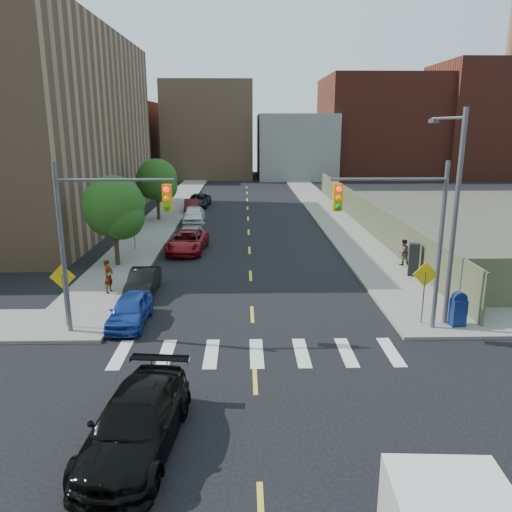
{
  "coord_description": "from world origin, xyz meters",
  "views": [
    {
      "loc": [
        -0.33,
        -13.2,
        8.31
      ],
      "look_at": [
        0.24,
        10.82,
        2.0
      ],
      "focal_mm": 35.0,
      "sensor_mm": 36.0,
      "label": 1
    }
  ],
  "objects_px": {
    "mailbox": "(458,309)",
    "parked_car_white": "(194,215)",
    "parked_car_red": "(187,242)",
    "parked_car_blue": "(130,310)",
    "pedestrian_east": "(403,252)",
    "parked_car_maroon": "(192,206)",
    "black_sedan": "(136,423)",
    "pedestrian_west": "(109,276)",
    "parked_car_grey": "(198,200)",
    "parked_car_silver": "(189,237)",
    "payphone": "(414,260)",
    "parked_car_black": "(143,282)"
  },
  "relations": [
    {
      "from": "parked_car_white",
      "to": "parked_car_silver",
      "type": "bearing_deg",
      "value": -88.19
    },
    {
      "from": "parked_car_red",
      "to": "parked_car_white",
      "type": "height_order",
      "value": "parked_car_white"
    },
    {
      "from": "parked_car_black",
      "to": "parked_car_grey",
      "type": "height_order",
      "value": "parked_car_grey"
    },
    {
      "from": "parked_car_red",
      "to": "payphone",
      "type": "relative_size",
      "value": 2.74
    },
    {
      "from": "parked_car_maroon",
      "to": "black_sedan",
      "type": "distance_m",
      "value": 36.98
    },
    {
      "from": "mailbox",
      "to": "parked_car_white",
      "type": "bearing_deg",
      "value": 113.75
    },
    {
      "from": "pedestrian_east",
      "to": "parked_car_white",
      "type": "bearing_deg",
      "value": -60.98
    },
    {
      "from": "parked_car_white",
      "to": "parked_car_red",
      "type": "bearing_deg",
      "value": -88.65
    },
    {
      "from": "parked_car_blue",
      "to": "mailbox",
      "type": "xyz_separation_m",
      "value": [
        13.85,
        -0.83,
        0.23
      ]
    },
    {
      "from": "parked_car_grey",
      "to": "payphone",
      "type": "xyz_separation_m",
      "value": [
        14.25,
        -25.66,
        0.41
      ]
    },
    {
      "from": "parked_car_red",
      "to": "parked_car_grey",
      "type": "height_order",
      "value": "parked_car_red"
    },
    {
      "from": "parked_car_grey",
      "to": "pedestrian_west",
      "type": "relative_size",
      "value": 2.85
    },
    {
      "from": "payphone",
      "to": "pedestrian_east",
      "type": "bearing_deg",
      "value": 101.66
    },
    {
      "from": "parked_car_red",
      "to": "parked_car_silver",
      "type": "xyz_separation_m",
      "value": [
        0.0,
        1.33,
        -0.01
      ]
    },
    {
      "from": "parked_car_blue",
      "to": "pedestrian_east",
      "type": "distance_m",
      "value": 16.82
    },
    {
      "from": "pedestrian_east",
      "to": "pedestrian_west",
      "type": "bearing_deg",
      "value": 0.73
    },
    {
      "from": "parked_car_white",
      "to": "pedestrian_east",
      "type": "height_order",
      "value": "pedestrian_east"
    },
    {
      "from": "parked_car_silver",
      "to": "parked_car_maroon",
      "type": "height_order",
      "value": "parked_car_silver"
    },
    {
      "from": "parked_car_white",
      "to": "pedestrian_west",
      "type": "relative_size",
      "value": 2.69
    },
    {
      "from": "parked_car_red",
      "to": "mailbox",
      "type": "relative_size",
      "value": 3.43
    },
    {
      "from": "parked_car_grey",
      "to": "black_sedan",
      "type": "bearing_deg",
      "value": -83.38
    },
    {
      "from": "parked_car_black",
      "to": "parked_car_maroon",
      "type": "distance_m",
      "value": 24.21
    },
    {
      "from": "pedestrian_east",
      "to": "parked_car_grey",
      "type": "bearing_deg",
      "value": -74.06
    },
    {
      "from": "parked_car_black",
      "to": "pedestrian_west",
      "type": "height_order",
      "value": "pedestrian_west"
    },
    {
      "from": "parked_car_red",
      "to": "pedestrian_west",
      "type": "distance_m",
      "value": 9.38
    },
    {
      "from": "parked_car_white",
      "to": "payphone",
      "type": "distance_m",
      "value": 21.42
    },
    {
      "from": "parked_car_black",
      "to": "mailbox",
      "type": "relative_size",
      "value": 2.53
    },
    {
      "from": "black_sedan",
      "to": "parked_car_maroon",
      "type": "bearing_deg",
      "value": 99.51
    },
    {
      "from": "parked_car_maroon",
      "to": "pedestrian_east",
      "type": "distance_m",
      "value": 24.59
    },
    {
      "from": "parked_car_red",
      "to": "black_sedan",
      "type": "relative_size",
      "value": 0.97
    },
    {
      "from": "black_sedan",
      "to": "payphone",
      "type": "xyz_separation_m",
      "value": [
        12.29,
        14.97,
        0.31
      ]
    },
    {
      "from": "parked_car_black",
      "to": "black_sedan",
      "type": "relative_size",
      "value": 0.71
    },
    {
      "from": "parked_car_black",
      "to": "parked_car_maroon",
      "type": "xyz_separation_m",
      "value": [
        0.0,
        24.21,
        0.03
      ]
    },
    {
      "from": "parked_car_red",
      "to": "parked_car_white",
      "type": "xyz_separation_m",
      "value": [
        -0.54,
        10.02,
        0.07
      ]
    },
    {
      "from": "parked_car_black",
      "to": "payphone",
      "type": "xyz_separation_m",
      "value": [
        14.59,
        2.28,
        0.46
      ]
    },
    {
      "from": "black_sedan",
      "to": "pedestrian_west",
      "type": "xyz_separation_m",
      "value": [
        -3.95,
        12.42,
        0.23
      ]
    },
    {
      "from": "parked_car_blue",
      "to": "payphone",
      "type": "xyz_separation_m",
      "value": [
        14.35,
        6.37,
        0.44
      ]
    },
    {
      "from": "parked_car_silver",
      "to": "mailbox",
      "type": "relative_size",
      "value": 3.25
    },
    {
      "from": "parked_car_red",
      "to": "payphone",
      "type": "distance_m",
      "value": 14.73
    },
    {
      "from": "payphone",
      "to": "pedestrian_west",
      "type": "bearing_deg",
      "value": -156.48
    },
    {
      "from": "parked_car_grey",
      "to": "mailbox",
      "type": "xyz_separation_m",
      "value": [
        13.76,
        -32.85,
        0.2
      ]
    },
    {
      "from": "black_sedan",
      "to": "parked_car_silver",
      "type": "bearing_deg",
      "value": 98.48
    },
    {
      "from": "pedestrian_west",
      "to": "parked_car_red",
      "type": "bearing_deg",
      "value": -2.87
    },
    {
      "from": "parked_car_maroon",
      "to": "pedestrian_west",
      "type": "bearing_deg",
      "value": -98.14
    },
    {
      "from": "parked_car_maroon",
      "to": "mailbox",
      "type": "xyz_separation_m",
      "value": [
        14.09,
        -29.12,
        0.22
      ]
    },
    {
      "from": "payphone",
      "to": "pedestrian_west",
      "type": "xyz_separation_m",
      "value": [
        -16.23,
        -2.56,
        -0.08
      ]
    },
    {
      "from": "parked_car_blue",
      "to": "parked_car_grey",
      "type": "relative_size",
      "value": 0.78
    },
    {
      "from": "parked_car_black",
      "to": "parked_car_maroon",
      "type": "bearing_deg",
      "value": 89.65
    },
    {
      "from": "parked_car_blue",
      "to": "mailbox",
      "type": "bearing_deg",
      "value": -2.36
    },
    {
      "from": "black_sedan",
      "to": "pedestrian_east",
      "type": "relative_size",
      "value": 3.37
    }
  ]
}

